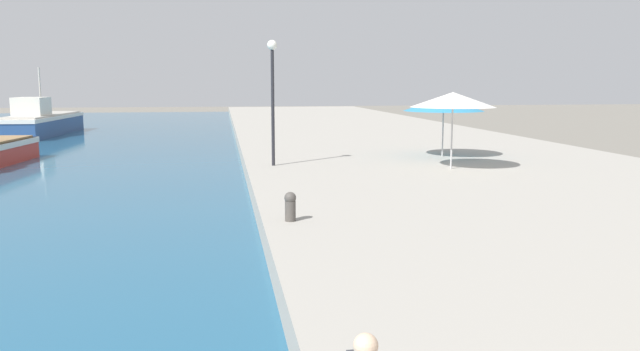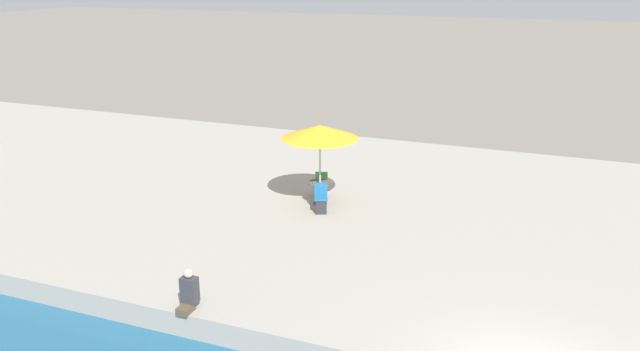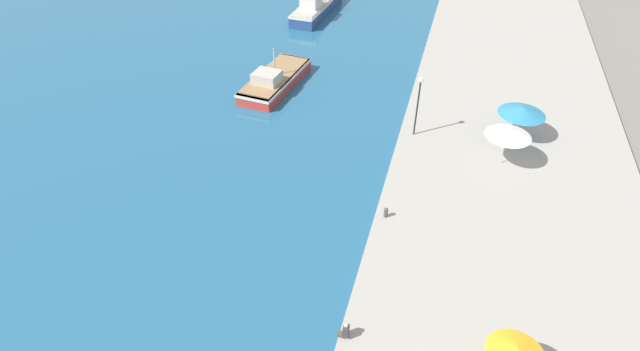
# 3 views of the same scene
# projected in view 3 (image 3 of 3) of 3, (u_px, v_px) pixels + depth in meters

# --- Properties ---
(water_basin) EXTENTS (56.00, 90.00, 0.04)m
(water_basin) POSITION_uv_depth(u_px,v_px,m) (151.00, 38.00, 52.15)
(water_basin) COLOR #235B7F
(water_basin) RESTS_ON ground_plane
(quay_promenade) EXTENTS (16.00, 90.00, 0.63)m
(quay_promenade) POSITION_uv_depth(u_px,v_px,m) (510.00, 80.00, 44.07)
(quay_promenade) COLOR #A39E93
(quay_promenade) RESTS_ON ground_plane
(fishing_boat_near) EXTENTS (3.99, 9.02, 3.50)m
(fishing_boat_near) POSITION_uv_depth(u_px,v_px,m) (275.00, 79.00, 43.26)
(fishing_boat_near) COLOR red
(fishing_boat_near) RESTS_ON water_basin
(fishing_boat_mid) EXTENTS (3.39, 10.80, 4.67)m
(fishing_boat_mid) POSITION_uv_depth(u_px,v_px,m) (316.00, 7.00, 57.01)
(fishing_boat_mid) COLOR navy
(fishing_boat_mid) RESTS_ON water_basin
(cafe_umbrella_pink) EXTENTS (2.41, 2.41, 2.64)m
(cafe_umbrella_pink) POSITION_uv_depth(u_px,v_px,m) (517.00, 351.00, 19.80)
(cafe_umbrella_pink) COLOR #B7B7B7
(cafe_umbrella_pink) RESTS_ON quay_promenade
(cafe_umbrella_white) EXTENTS (2.98, 2.98, 2.71)m
(cafe_umbrella_white) POSITION_uv_depth(u_px,v_px,m) (509.00, 132.00, 32.33)
(cafe_umbrella_white) COLOR #B7B7B7
(cafe_umbrella_white) RESTS_ON quay_promenade
(cafe_umbrella_striped) EXTENTS (3.29, 3.29, 2.46)m
(cafe_umbrella_striped) POSITION_uv_depth(u_px,v_px,m) (523.00, 110.00, 35.08)
(cafe_umbrella_striped) COLOR #B7B7B7
(cafe_umbrella_striped) RESTS_ON quay_promenade
(person_at_quay) EXTENTS (0.53, 0.36, 0.97)m
(person_at_quay) POSITION_uv_depth(u_px,v_px,m) (345.00, 331.00, 22.87)
(person_at_quay) COLOR brown
(person_at_quay) RESTS_ON quay_promenade
(mooring_bollard) EXTENTS (0.26, 0.26, 0.65)m
(mooring_bollard) POSITION_uv_depth(u_px,v_px,m) (386.00, 212.00, 29.39)
(mooring_bollard) COLOR #4C4742
(mooring_bollard) RESTS_ON quay_promenade
(lamppost) EXTENTS (0.36, 0.36, 4.56)m
(lamppost) POSITION_uv_depth(u_px,v_px,m) (419.00, 97.00, 34.74)
(lamppost) COLOR #232328
(lamppost) RESTS_ON quay_promenade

